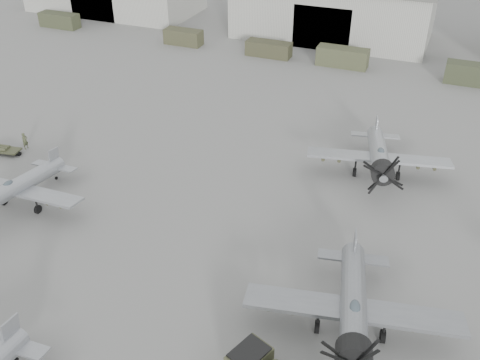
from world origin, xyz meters
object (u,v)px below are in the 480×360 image
object	(u,v)px
aircraft_far_1	(379,156)
ground_crew	(25,141)
aircraft_mid_2	(353,310)
aircraft_mid_1	(15,188)

from	to	relation	value
aircraft_far_1	ground_crew	distance (m)	33.19
aircraft_mid_2	aircraft_far_1	world-z (taller)	aircraft_mid_2
aircraft_far_1	aircraft_mid_1	bearing A→B (deg)	-161.59
aircraft_mid_1	aircraft_mid_2	bearing A→B (deg)	-8.13
aircraft_far_1	aircraft_mid_2	bearing A→B (deg)	-97.36
aircraft_mid_2	aircraft_far_1	size ratio (longest dim) A/B	1.04
aircraft_mid_2	ground_crew	world-z (taller)	aircraft_mid_2
aircraft_mid_1	ground_crew	bearing A→B (deg)	126.05
aircraft_far_1	ground_crew	xyz separation A→B (m)	(-32.33, -7.36, -1.44)
aircraft_mid_2	ground_crew	size ratio (longest dim) A/B	7.91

